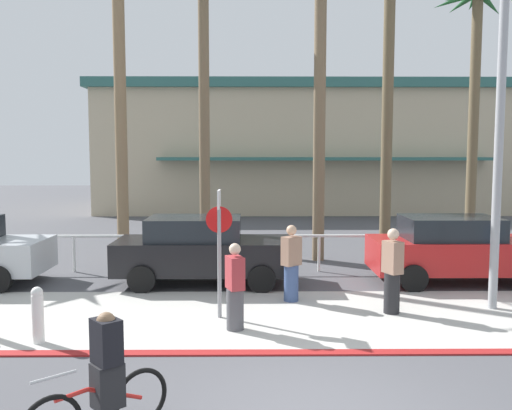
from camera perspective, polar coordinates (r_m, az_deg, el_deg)
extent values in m
plane|color=#4C4C51|center=(16.89, 2.06, -5.81)|extent=(80.00, 80.00, 0.00)
cube|color=beige|center=(11.26, 3.42, -11.48)|extent=(44.00, 4.00, 0.02)
cube|color=maroon|center=(9.37, 4.29, -14.99)|extent=(44.00, 0.24, 0.03)
cube|color=#BCAD8E|center=(34.16, 5.76, 5.42)|extent=(24.08, 10.80, 6.64)
cube|color=#2D605B|center=(34.35, 5.81, 11.38)|extent=(24.68, 11.40, 0.50)
cube|color=#2D605B|center=(28.30, 7.06, 4.77)|extent=(16.86, 1.20, 0.16)
cylinder|color=white|center=(15.24, 2.33, -3.21)|extent=(24.83, 0.08, 0.08)
cylinder|color=white|center=(16.07, -18.29, -4.85)|extent=(0.08, 0.08, 1.00)
cylinder|color=white|center=(15.53, -10.30, -5.01)|extent=(0.08, 0.08, 1.00)
cylinder|color=white|center=(15.31, -1.91, -5.07)|extent=(0.08, 0.08, 1.00)
cylinder|color=white|center=(15.42, 6.53, -5.03)|extent=(0.08, 0.08, 1.00)
cylinder|color=white|center=(15.86, 14.68, -4.88)|extent=(0.08, 0.08, 1.00)
cylinder|color=white|center=(16.59, 22.25, -4.66)|extent=(0.08, 0.08, 1.00)
cylinder|color=gray|center=(10.95, -3.81, -6.09)|extent=(0.08, 0.08, 2.20)
cube|color=white|center=(10.77, -3.85, 0.60)|extent=(0.04, 0.56, 0.36)
cylinder|color=red|center=(10.81, -3.84, -1.51)|extent=(0.52, 0.03, 0.52)
cylinder|color=white|center=(10.36, -21.63, -10.97)|extent=(0.20, 0.20, 0.85)
sphere|color=white|center=(10.24, -21.72, -8.41)|extent=(0.20, 0.20, 0.20)
cylinder|color=#9EA0A5|center=(12.41, 23.87, 7.12)|extent=(0.18, 0.18, 7.50)
cylinder|color=#846B4C|center=(17.41, -13.86, 10.76)|extent=(0.36, 0.36, 9.92)
cylinder|color=#756047|center=(18.81, -5.38, 9.29)|extent=(0.36, 0.36, 9.14)
cylinder|color=#756047|center=(16.86, 6.58, 8.85)|extent=(0.36, 0.36, 8.62)
cylinder|color=brown|center=(18.69, 13.45, 9.87)|extent=(0.36, 0.36, 9.58)
cylinder|color=brown|center=(21.21, 21.57, 8.15)|extent=(0.36, 0.36, 8.88)
cone|color=#235B2D|center=(22.53, 22.98, 18.65)|extent=(1.52, 1.35, 0.84)
cone|color=#235B2D|center=(22.57, 21.56, 19.02)|extent=(0.58, 1.57, 0.59)
cone|color=#235B2D|center=(22.22, 20.62, 19.01)|extent=(0.96, 1.34, 0.78)
cone|color=#235B2D|center=(21.84, 19.93, 19.32)|extent=(1.58, 0.84, 0.75)
cylinder|color=black|center=(15.97, -22.47, -5.67)|extent=(0.66, 0.22, 0.66)
cube|color=black|center=(13.90, -5.32, -5.20)|extent=(4.40, 1.80, 0.80)
cube|color=#1E2328|center=(13.82, -6.38, -2.42)|extent=(2.29, 1.58, 0.56)
cylinder|color=black|center=(14.82, 0.45, -6.09)|extent=(0.66, 0.22, 0.66)
cylinder|color=black|center=(13.06, 0.58, -7.66)|extent=(0.66, 0.22, 0.66)
cylinder|color=black|center=(15.03, -10.41, -6.01)|extent=(0.66, 0.22, 0.66)
cylinder|color=black|center=(13.30, -11.74, -7.53)|extent=(0.66, 0.22, 0.66)
cube|color=red|center=(14.86, 20.26, -4.82)|extent=(4.40, 1.80, 0.80)
cube|color=#1E2328|center=(14.67, 19.43, -2.24)|extent=(2.29, 1.58, 0.56)
cylinder|color=black|center=(16.28, 23.75, -5.51)|extent=(0.66, 0.22, 0.66)
cylinder|color=black|center=(15.35, 14.07, -5.85)|extent=(0.66, 0.22, 0.66)
cylinder|color=black|center=(13.65, 15.98, -7.29)|extent=(0.66, 0.22, 0.66)
torus|color=black|center=(7.19, -11.81, -18.92)|extent=(0.58, 0.52, 0.72)
cylinder|color=red|center=(6.98, -14.34, -18.38)|extent=(0.55, 0.49, 0.35)
cylinder|color=red|center=(6.72, -18.55, -18.15)|extent=(0.32, 0.29, 0.07)
cylinder|color=red|center=(6.91, -15.09, -18.01)|extent=(0.05, 0.05, 0.44)
cylinder|color=silver|center=(6.56, -20.21, -16.36)|extent=(0.40, 0.36, 0.04)
cube|color=#232326|center=(6.89, -15.10, -17.55)|extent=(0.43, 0.42, 0.52)
cube|color=black|center=(6.71, -15.22, -13.45)|extent=(0.42, 0.43, 0.52)
sphere|color=brown|center=(6.64, -15.27, -11.57)|extent=(0.22, 0.22, 0.22)
cylinder|color=#384C7A|center=(12.30, 3.66, -8.10)|extent=(0.45, 0.45, 0.82)
cube|color=#93705B|center=(12.15, 3.68, -4.76)|extent=(0.48, 0.45, 0.63)
sphere|color=#D6A884|center=(12.08, 3.69, -2.62)|extent=(0.23, 0.23, 0.23)
cylinder|color=#232326|center=(11.70, 13.87, -8.89)|extent=(0.42, 0.42, 0.85)
cube|color=#93705B|center=(11.54, 13.95, -5.27)|extent=(0.40, 0.47, 0.65)
sphere|color=beige|center=(11.46, 14.01, -2.94)|extent=(0.23, 0.23, 0.23)
cylinder|color=#4C4C51|center=(10.36, -2.18, -10.77)|extent=(0.41, 0.41, 0.78)
cube|color=#A33338|center=(10.19, -2.19, -7.02)|extent=(0.38, 0.47, 0.60)
sphere|color=beige|center=(10.11, -2.20, -4.58)|extent=(0.22, 0.22, 0.22)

